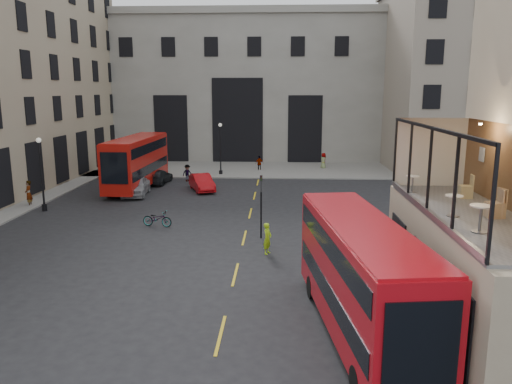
{
  "coord_description": "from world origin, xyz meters",
  "views": [
    {
      "loc": [
        0.08,
        -16.46,
        8.68
      ],
      "look_at": [
        -1.25,
        11.03,
        3.0
      ],
      "focal_mm": 35.0,
      "sensor_mm": 36.0,
      "label": 1
    }
  ],
  "objects_px": {
    "bicycle": "(157,219)",
    "cafe_table_mid": "(454,202)",
    "car_c": "(158,177)",
    "cafe_chair_b": "(496,209)",
    "traffic_light_near": "(261,198)",
    "cafe_table_near": "(481,214)",
    "car_a": "(136,186)",
    "pedestrian_a": "(156,166)",
    "bus_far": "(137,160)",
    "street_lamp_a": "(42,179)",
    "pedestrian_e": "(29,194)",
    "car_b": "(202,182)",
    "traffic_light_far": "(115,159)",
    "street_lamp_b": "(221,152)",
    "bus_near": "(361,273)",
    "cyclist": "(267,238)",
    "cafe_table_far": "(413,181)",
    "pedestrian_b": "(187,173)",
    "pedestrian_c": "(259,163)",
    "cafe_chair_d": "(466,191)",
    "cafe_chair_c": "(494,209)",
    "pedestrian_d": "(323,161)"
  },
  "relations": [
    {
      "from": "pedestrian_b",
      "to": "pedestrian_c",
      "type": "xyz_separation_m",
      "value": [
        6.64,
        6.57,
        0.01
      ]
    },
    {
      "from": "car_a",
      "to": "cyclist",
      "type": "xyz_separation_m",
      "value": [
        11.35,
        -14.59,
        0.04
      ]
    },
    {
      "from": "pedestrian_c",
      "to": "cafe_table_near",
      "type": "height_order",
      "value": "cafe_table_near"
    },
    {
      "from": "traffic_light_far",
      "to": "street_lamp_b",
      "type": "height_order",
      "value": "street_lamp_b"
    },
    {
      "from": "cafe_table_far",
      "to": "cafe_chair_c",
      "type": "distance_m",
      "value": 4.32
    },
    {
      "from": "car_c",
      "to": "cafe_table_near",
      "type": "height_order",
      "value": "cafe_table_near"
    },
    {
      "from": "bus_near",
      "to": "bus_far",
      "type": "height_order",
      "value": "bus_far"
    },
    {
      "from": "bus_far",
      "to": "pedestrian_e",
      "type": "bearing_deg",
      "value": -129.74
    },
    {
      "from": "street_lamp_b",
      "to": "cafe_chair_d",
      "type": "distance_m",
      "value": 34.19
    },
    {
      "from": "bus_far",
      "to": "pedestrian_c",
      "type": "relative_size",
      "value": 6.97
    },
    {
      "from": "traffic_light_near",
      "to": "cafe_table_near",
      "type": "distance_m",
      "value": 16.01
    },
    {
      "from": "cyclist",
      "to": "cafe_table_far",
      "type": "distance_m",
      "value": 9.19
    },
    {
      "from": "traffic_light_far",
      "to": "street_lamp_a",
      "type": "relative_size",
      "value": 0.71
    },
    {
      "from": "car_c",
      "to": "cyclist",
      "type": "height_order",
      "value": "cyclist"
    },
    {
      "from": "cyclist",
      "to": "pedestrian_b",
      "type": "relative_size",
      "value": 1.05
    },
    {
      "from": "car_a",
      "to": "car_b",
      "type": "distance_m",
      "value": 5.64
    },
    {
      "from": "bus_far",
      "to": "street_lamp_a",
      "type": "bearing_deg",
      "value": -116.6
    },
    {
      "from": "pedestrian_b",
      "to": "bus_near",
      "type": "bearing_deg",
      "value": -110.33
    },
    {
      "from": "bus_near",
      "to": "car_b",
      "type": "relative_size",
      "value": 2.44
    },
    {
      "from": "car_b",
      "to": "cafe_table_near",
      "type": "height_order",
      "value": "cafe_table_near"
    },
    {
      "from": "bicycle",
      "to": "cafe_table_near",
      "type": "bearing_deg",
      "value": -129.38
    },
    {
      "from": "pedestrian_e",
      "to": "cafe_chair_b",
      "type": "distance_m",
      "value": 32.79
    },
    {
      "from": "cafe_chair_c",
      "to": "cafe_chair_d",
      "type": "height_order",
      "value": "cafe_chair_c"
    },
    {
      "from": "car_a",
      "to": "cafe_table_far",
      "type": "xyz_separation_m",
      "value": [
        17.34,
        -20.16,
        4.23
      ]
    },
    {
      "from": "bicycle",
      "to": "cafe_table_mid",
      "type": "xyz_separation_m",
      "value": [
        13.54,
        -14.59,
        4.55
      ]
    },
    {
      "from": "car_b",
      "to": "cafe_chair_b",
      "type": "height_order",
      "value": "cafe_chair_b"
    },
    {
      "from": "car_b",
      "to": "cafe_chair_b",
      "type": "distance_m",
      "value": 30.04
    },
    {
      "from": "street_lamp_a",
      "to": "pedestrian_a",
      "type": "bearing_deg",
      "value": 74.66
    },
    {
      "from": "car_c",
      "to": "cafe_chair_b",
      "type": "bearing_deg",
      "value": 125.95
    },
    {
      "from": "bus_far",
      "to": "pedestrian_a",
      "type": "relative_size",
      "value": 5.94
    },
    {
      "from": "car_b",
      "to": "pedestrian_d",
      "type": "distance_m",
      "value": 17.2
    },
    {
      "from": "cafe_chair_d",
      "to": "street_lamp_b",
      "type": "bearing_deg",
      "value": 112.78
    },
    {
      "from": "car_b",
      "to": "pedestrian_b",
      "type": "relative_size",
      "value": 2.7
    },
    {
      "from": "cafe_table_near",
      "to": "pedestrian_b",
      "type": "bearing_deg",
      "value": 114.31
    },
    {
      "from": "cafe_table_near",
      "to": "pedestrian_a",
      "type": "bearing_deg",
      "value": 117.39
    },
    {
      "from": "pedestrian_c",
      "to": "cafe_chair_c",
      "type": "distance_m",
      "value": 38.62
    },
    {
      "from": "traffic_light_near",
      "to": "cafe_table_near",
      "type": "relative_size",
      "value": 4.72
    },
    {
      "from": "bicycle",
      "to": "car_a",
      "type": "bearing_deg",
      "value": 34.31
    },
    {
      "from": "traffic_light_near",
      "to": "bus_far",
      "type": "relative_size",
      "value": 0.33
    },
    {
      "from": "pedestrian_b",
      "to": "street_lamp_b",
      "type": "bearing_deg",
      "value": 11.37
    },
    {
      "from": "street_lamp_a",
      "to": "bus_near",
      "type": "distance_m",
      "value": 26.7
    },
    {
      "from": "bicycle",
      "to": "pedestrian_c",
      "type": "relative_size",
      "value": 1.19
    },
    {
      "from": "bicycle",
      "to": "cafe_table_near",
      "type": "xyz_separation_m",
      "value": [
        13.68,
        -16.44,
        4.62
      ]
    },
    {
      "from": "car_a",
      "to": "cafe_chair_b",
      "type": "bearing_deg",
      "value": -57.9
    },
    {
      "from": "car_c",
      "to": "bicycle",
      "type": "height_order",
      "value": "car_c"
    },
    {
      "from": "street_lamp_a",
      "to": "pedestrian_e",
      "type": "bearing_deg",
      "value": 143.32
    },
    {
      "from": "pedestrian_a",
      "to": "pedestrian_c",
      "type": "relative_size",
      "value": 1.17
    },
    {
      "from": "bus_near",
      "to": "cafe_chair_c",
      "type": "bearing_deg",
      "value": -9.54
    },
    {
      "from": "bus_near",
      "to": "bicycle",
      "type": "relative_size",
      "value": 5.45
    },
    {
      "from": "traffic_light_far",
      "to": "cyclist",
      "type": "relative_size",
      "value": 2.24
    }
  ]
}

